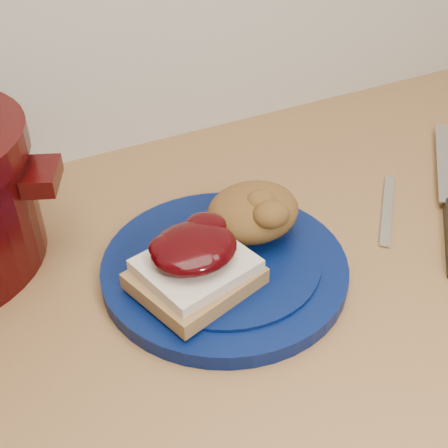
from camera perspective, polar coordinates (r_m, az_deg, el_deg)
name	(u,v)px	position (r m, az deg, el deg)	size (l,w,h in m)	color
plate	(225,267)	(0.61, 0.06, -4.37)	(0.26, 0.26, 0.02)	#04113F
sandwich	(195,264)	(0.55, -2.98, -4.06)	(0.14, 0.13, 0.06)	olive
stuffing_mound	(253,212)	(0.62, 2.96, 1.26)	(0.11, 0.09, 0.05)	brown
butter_knife	(387,208)	(0.73, 16.25, 1.56)	(0.16, 0.01, 0.00)	silver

